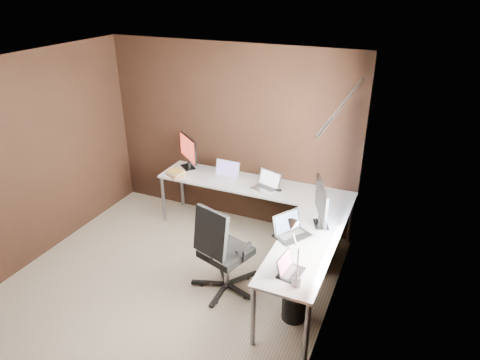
% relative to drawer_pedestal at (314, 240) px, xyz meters
% --- Properties ---
extents(room, '(3.60, 3.60, 2.50)m').
position_rel_drawer_pedestal_xyz_m(room, '(-1.09, -1.08, 0.98)').
color(room, '#B6A68E').
rests_on(room, ground).
extents(desk, '(2.65, 2.25, 0.73)m').
position_rel_drawer_pedestal_xyz_m(desk, '(-0.59, -0.11, 0.38)').
color(desk, silver).
rests_on(desk, ground).
extents(drawer_pedestal, '(0.42, 0.50, 0.60)m').
position_rel_drawer_pedestal_xyz_m(drawer_pedestal, '(0.00, 0.00, 0.00)').
color(drawer_pedestal, silver).
rests_on(drawer_pedestal, ground).
extents(monitor_left, '(0.44, 0.36, 0.47)m').
position_rel_drawer_pedestal_xyz_m(monitor_left, '(-2.02, 0.49, 0.70)').
color(monitor_left, black).
rests_on(monitor_left, desk).
extents(monitor_right, '(0.26, 0.57, 0.50)m').
position_rel_drawer_pedestal_xyz_m(monitor_right, '(0.11, -0.32, 0.71)').
color(monitor_right, black).
rests_on(monitor_right, desk).
extents(laptop_white, '(0.36, 0.26, 0.23)m').
position_rel_drawer_pedestal_xyz_m(laptop_white, '(-1.37, 0.36, 0.48)').
color(laptop_white, silver).
rests_on(laptop_white, desk).
extents(laptop_silver, '(0.40, 0.34, 0.23)m').
position_rel_drawer_pedestal_xyz_m(laptop_silver, '(-0.75, 0.29, 0.48)').
color(laptop_silver, silver).
rests_on(laptop_silver, desk).
extents(laptop_black_big, '(0.41, 0.44, 0.24)m').
position_rel_drawer_pedestal_xyz_m(laptop_black_big, '(-0.13, -0.64, 0.48)').
color(laptop_black_big, black).
rests_on(laptop_black_big, desk).
extents(laptop_black_small, '(0.23, 0.29, 0.19)m').
position_rel_drawer_pedestal_xyz_m(laptop_black_small, '(0.05, -1.27, 0.47)').
color(laptop_black_small, black).
rests_on(laptop_black_small, desk).
extents(book_stack, '(0.31, 0.29, 0.08)m').
position_rel_drawer_pedestal_xyz_m(book_stack, '(-2.04, 0.16, 0.47)').
color(book_stack, tan).
rests_on(book_stack, desk).
extents(mouse_left, '(0.09, 0.06, 0.03)m').
position_rel_drawer_pedestal_xyz_m(mouse_left, '(-2.00, 0.18, 0.45)').
color(mouse_left, black).
rests_on(mouse_left, desk).
extents(mouse_corner, '(0.10, 0.07, 0.04)m').
position_rel_drawer_pedestal_xyz_m(mouse_corner, '(-0.58, 0.28, 0.45)').
color(mouse_corner, black).
rests_on(mouse_corner, desk).
extents(desk_lamp, '(0.19, 0.23, 0.62)m').
position_rel_drawer_pedestal_xyz_m(desk_lamp, '(0.10, -1.35, 0.82)').
color(desk_lamp, slate).
rests_on(desk_lamp, desk).
extents(office_chair, '(0.62, 0.65, 1.10)m').
position_rel_drawer_pedestal_xyz_m(office_chair, '(-0.79, -0.93, 0.02)').
color(office_chair, black).
rests_on(office_chair, ground).
extents(wastebasket, '(0.26, 0.26, 0.29)m').
position_rel_drawer_pedestal_xyz_m(wastebasket, '(0.07, -1.06, -0.15)').
color(wastebasket, black).
rests_on(wastebasket, ground).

